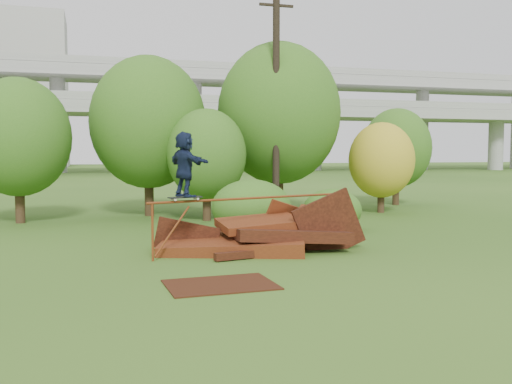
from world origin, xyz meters
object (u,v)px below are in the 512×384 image
object	(u,v)px
scrap_pile	(257,238)
flat_plate	(220,285)
skater	(185,164)
utility_pole	(276,102)

from	to	relation	value
scrap_pile	flat_plate	size ratio (longest dim) A/B	2.72
skater	flat_plate	size ratio (longest dim) A/B	0.76
skater	flat_plate	world-z (taller)	skater
scrap_pile	skater	xyz separation A→B (m)	(-2.07, -0.58, 2.05)
skater	utility_pole	world-z (taller)	utility_pole
skater	utility_pole	size ratio (longest dim) A/B	0.18
scrap_pile	utility_pole	xyz separation A→B (m)	(2.85, 6.96, 4.35)
utility_pole	scrap_pile	bearing A→B (deg)	-112.25
scrap_pile	skater	size ratio (longest dim) A/B	3.57
scrap_pile	skater	bearing A→B (deg)	-164.25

